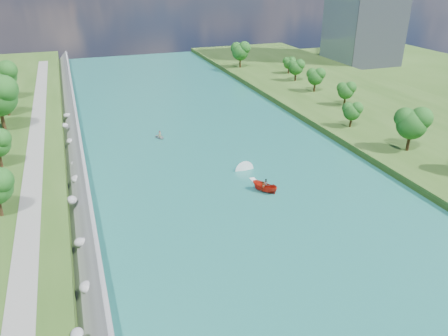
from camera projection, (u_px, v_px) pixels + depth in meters
name	position (u px, v px, depth m)	size (l,w,h in m)	color
ground	(270.00, 226.00, 63.92)	(260.00, 260.00, 0.00)	#2D5119
river_water	(224.00, 170.00, 80.96)	(55.00, 240.00, 0.10)	#1B6659
berm_east	(436.00, 135.00, 95.75)	(44.00, 240.00, 1.50)	#2D5119
riprap_bank	(78.00, 186.00, 71.33)	(4.19, 236.00, 4.40)	slate
riverside_path	(32.00, 180.00, 69.58)	(3.00, 200.00, 0.10)	gray
trees_east	(369.00, 103.00, 99.30)	(17.43, 139.11, 10.49)	#134816
motorboat	(262.00, 184.00, 74.04)	(4.12, 19.14, 2.09)	red
raft	(160.00, 136.00, 95.77)	(2.75, 3.29, 1.66)	gray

